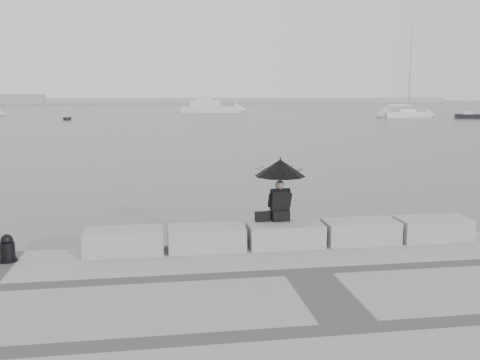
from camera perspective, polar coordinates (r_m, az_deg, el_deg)
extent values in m
plane|color=#424547|center=(12.23, 4.29, -8.69)|extent=(360.00, 360.00, 0.00)
cube|color=gray|center=(11.31, -12.27, -6.43)|extent=(1.60, 0.80, 0.50)
cube|color=gray|center=(11.32, -3.60, -6.20)|extent=(1.60, 0.80, 0.50)
cube|color=gray|center=(11.59, 4.84, -5.85)|extent=(1.60, 0.80, 0.50)
cube|color=gray|center=(12.10, 12.73, -5.40)|extent=(1.60, 0.80, 0.50)
cube|color=gray|center=(12.81, 19.85, -4.91)|extent=(1.60, 0.80, 0.50)
sphere|color=#726056|center=(11.67, 4.28, -0.55)|extent=(0.21, 0.21, 0.21)
cylinder|color=black|center=(11.65, 4.30, -0.22)|extent=(0.02, 0.02, 1.00)
cone|color=black|center=(11.60, 4.32, 1.32)|extent=(1.12, 1.12, 0.37)
sphere|color=black|center=(11.57, 4.33, 2.32)|extent=(0.04, 0.04, 0.04)
cube|color=black|center=(11.68, 2.41, -3.92)|extent=(0.32, 0.18, 0.20)
cylinder|color=black|center=(11.52, -23.49, -7.86)|extent=(0.35, 0.35, 0.06)
cylinder|color=black|center=(11.47, -23.54, -7.06)|extent=(0.28, 0.28, 0.40)
sphere|color=black|center=(11.41, -23.63, -5.88)|extent=(0.23, 0.23, 0.23)
cube|color=#95979A|center=(166.36, -7.93, 8.39)|extent=(180.00, 6.00, 1.60)
cube|color=white|center=(81.47, 17.20, 6.66)|extent=(7.15, 2.90, 0.90)
cube|color=white|center=(81.45, 17.22, 7.08)|extent=(2.56, 1.77, 0.50)
cylinder|color=#959598|center=(81.46, 17.43, 11.19)|extent=(0.16, 0.16, 12.00)
cylinder|color=#959598|center=(81.43, 17.24, 7.54)|extent=(3.93, 0.38, 0.10)
cube|color=white|center=(92.93, -3.10, 7.46)|extent=(10.47, 3.72, 1.20)
cube|color=white|center=(92.89, -3.10, 8.14)|extent=(5.31, 2.66, 1.20)
cube|color=white|center=(92.88, -3.11, 8.69)|extent=(2.70, 1.83, 0.60)
cylinder|color=#959598|center=(92.87, -3.12, 9.37)|extent=(0.08, 0.08, 1.60)
cube|color=black|center=(81.04, 23.58, 6.21)|extent=(4.89, 3.33, 0.70)
cube|color=white|center=(81.02, 23.61, 6.56)|extent=(1.76, 1.66, 0.50)
imported|color=slate|center=(74.26, -17.98, 6.29)|extent=(2.89, 1.53, 0.47)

